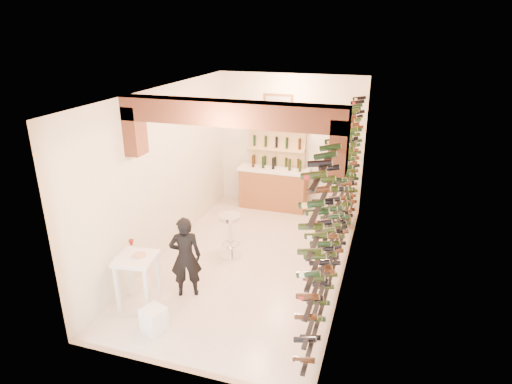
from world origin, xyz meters
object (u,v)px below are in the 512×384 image
tasting_table (137,266)px  chrome_barstool (230,232)px  wine_rack (337,194)px  person (186,257)px  white_stool (154,320)px  crate_lower (340,220)px  back_counter (273,187)px

tasting_table → chrome_barstool: tasting_table is taller
wine_rack → person: wine_rack is taller
white_stool → chrome_barstool: chrome_barstool is taller
white_stool → chrome_barstool: size_ratio=0.45×
person → crate_lower: bearing=-144.9°
chrome_barstool → crate_lower: size_ratio=1.98×
back_counter → tasting_table: bearing=-102.2°
back_counter → tasting_table: (-0.98, -4.51, 0.18)m
white_stool → person: person is taller
person → chrome_barstool: person is taller
person → crate_lower: 4.10m
person → crate_lower: size_ratio=3.22×
back_counter → tasting_table: size_ratio=1.62×
wine_rack → crate_lower: size_ratio=13.07×
person → chrome_barstool: bearing=-123.2°
back_counter → crate_lower: bearing=-17.5°
back_counter → person: size_ratio=1.21×
white_stool → person: size_ratio=0.27×
back_counter → tasting_table: back_counter is taller
person → wine_rack: bearing=-172.3°
back_counter → white_stool: (-0.42, -5.03, -0.34)m
white_stool → chrome_barstool: 2.48m
wine_rack → back_counter: 3.38m
chrome_barstool → white_stool: bearing=-96.4°
tasting_table → white_stool: tasting_table is taller
back_counter → wine_rack: bearing=-55.3°
crate_lower → wine_rack: bearing=-86.5°
wine_rack → person: 2.73m
tasting_table → chrome_barstool: (0.83, 1.93, -0.21)m
white_stool → crate_lower: 4.97m
wine_rack → white_stool: size_ratio=14.79×
white_stool → back_counter: bearing=85.2°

